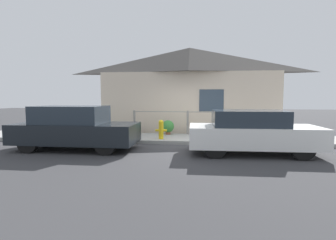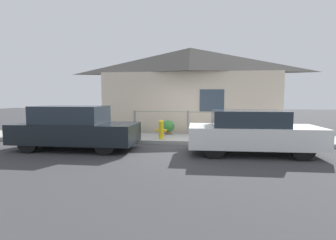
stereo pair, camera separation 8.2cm
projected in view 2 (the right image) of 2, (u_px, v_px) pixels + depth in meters
name	position (u px, v px, depth m)	size (l,w,h in m)	color
ground_plane	(185.00, 145.00, 9.70)	(60.00, 60.00, 0.00)	#38383A
sidewalk	(187.00, 139.00, 10.71)	(24.00, 2.06, 0.14)	#9E9E99
house	(190.00, 65.00, 12.88)	(8.78, 2.23, 4.21)	beige
fence	(188.00, 121.00, 11.52)	(4.90, 0.10, 1.04)	gray
car_left	(75.00, 128.00, 8.83)	(4.09, 1.68, 1.48)	black
car_right	(252.00, 132.00, 8.11)	(3.97, 1.73, 1.36)	white
fire_hydrant	(161.00, 129.00, 10.23)	(0.45, 0.20, 0.75)	yellow
potted_plant_near_hydrant	(168.00, 127.00, 11.47)	(0.54, 0.54, 0.62)	#9E5638
potted_plant_by_fence	(101.00, 126.00, 11.85)	(0.46, 0.46, 0.58)	slate
potted_plant_corner	(228.00, 131.00, 10.89)	(0.35, 0.35, 0.46)	slate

